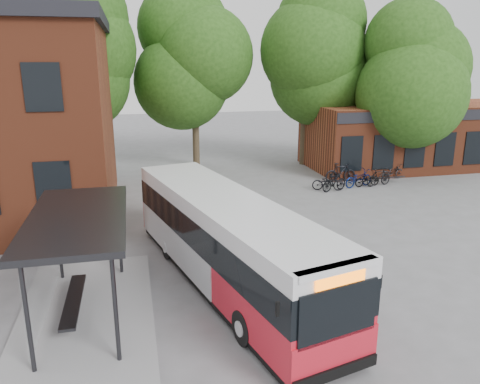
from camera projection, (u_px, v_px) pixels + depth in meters
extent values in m
plane|color=slate|center=(241.00, 282.00, 14.54)|extent=(100.00, 100.00, 0.00)
imported|color=black|center=(328.00, 182.00, 24.77)|extent=(1.78, 1.07, 0.88)
imported|color=black|center=(334.00, 182.00, 24.64)|extent=(1.70, 0.99, 0.98)
imported|color=#06154A|center=(358.00, 178.00, 25.45)|extent=(1.96, 1.19, 0.97)
imported|color=black|center=(340.00, 172.00, 26.47)|extent=(1.85, 0.55, 1.11)
imported|color=black|center=(367.00, 179.00, 25.58)|extent=(1.61, 0.76, 0.81)
imported|color=black|center=(379.00, 177.00, 25.67)|extent=(1.72, 0.85, 1.00)
imported|color=black|center=(392.00, 172.00, 27.07)|extent=(1.79, 1.08, 0.89)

